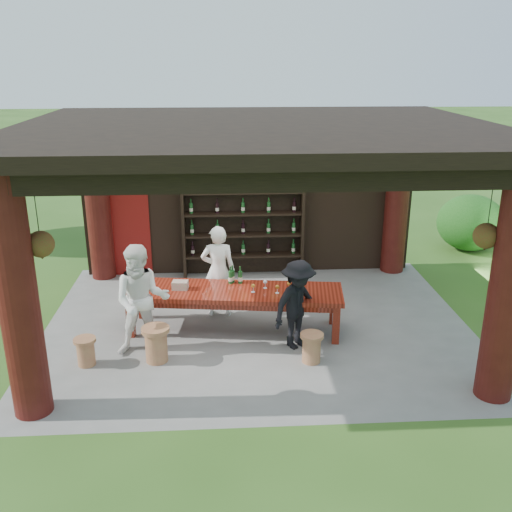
{
  "coord_description": "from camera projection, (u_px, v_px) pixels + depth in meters",
  "views": [
    {
      "loc": [
        -0.58,
        -9.09,
        4.49
      ],
      "look_at": [
        0.0,
        0.4,
        1.15
      ],
      "focal_mm": 40.0,
      "sensor_mm": 36.0,
      "label": 1
    }
  ],
  "objects": [
    {
      "name": "napkin_basket",
      "position": [
        180.0,
        285.0,
        9.67
      ],
      "size": [
        0.28,
        0.21,
        0.14
      ],
      "primitive_type": "cube",
      "rotation": [
        0.0,
        0.0,
        -0.13
      ],
      "color": "#BF6672",
      "rests_on": "tasting_table"
    },
    {
      "name": "guest_man",
      "position": [
        298.0,
        305.0,
        9.11
      ],
      "size": [
        1.1,
        1.01,
        1.48
      ],
      "primitive_type": "imported",
      "rotation": [
        0.0,
        0.0,
        0.63
      ],
      "color": "black",
      "rests_on": "ground"
    },
    {
      "name": "stool_near_left",
      "position": [
        156.0,
        343.0,
        8.8
      ],
      "size": [
        0.43,
        0.43,
        0.57
      ],
      "rotation": [
        0.0,
        0.0,
        -0.04
      ],
      "color": "#98593D",
      "rests_on": "ground"
    },
    {
      "name": "stool_near_right",
      "position": [
        312.0,
        347.0,
        8.79
      ],
      "size": [
        0.36,
        0.36,
        0.48
      ],
      "rotation": [
        0.0,
        0.0,
        -0.07
      ],
      "color": "#98593D",
      "rests_on": "ground"
    },
    {
      "name": "table_glasses",
      "position": [
        277.0,
        287.0,
        9.57
      ],
      "size": [
        0.86,
        0.33,
        0.15
      ],
      "color": "silver",
      "rests_on": "tasting_table"
    },
    {
      "name": "wine_shelf",
      "position": [
        243.0,
        225.0,
        12.01
      ],
      "size": [
        2.56,
        0.39,
        2.25
      ],
      "color": "black",
      "rests_on": "ground"
    },
    {
      "name": "table_bottles",
      "position": [
        234.0,
        275.0,
        9.9
      ],
      "size": [
        0.25,
        0.13,
        0.31
      ],
      "color": "#194C1E",
      "rests_on": "tasting_table"
    },
    {
      "name": "tasting_table",
      "position": [
        234.0,
        296.0,
        9.7
      ],
      "size": [
        3.76,
        1.41,
        0.75
      ],
      "rotation": [
        0.0,
        0.0,
        -0.13
      ],
      "color": "#54160C",
      "rests_on": "ground"
    },
    {
      "name": "stool_far_left",
      "position": [
        86.0,
        351.0,
        8.7
      ],
      "size": [
        0.34,
        0.34,
        0.45
      ],
      "rotation": [
        0.0,
        0.0,
        -0.1
      ],
      "color": "#98593D",
      "rests_on": "ground"
    },
    {
      "name": "host",
      "position": [
        218.0,
        271.0,
        10.23
      ],
      "size": [
        0.63,
        0.43,
        1.69
      ],
      "primitive_type": "imported",
      "rotation": [
        0.0,
        0.0,
        3.1
      ],
      "color": "white",
      "rests_on": "ground"
    },
    {
      "name": "guest_woman",
      "position": [
        142.0,
        301.0,
        8.85
      ],
      "size": [
        0.92,
        0.75,
        1.81
      ],
      "primitive_type": "imported",
      "rotation": [
        0.0,
        0.0,
        0.07
      ],
      "color": "white",
      "rests_on": "ground"
    },
    {
      "name": "shrubs",
      "position": [
        419.0,
        267.0,
        11.28
      ],
      "size": [
        16.1,
        7.69,
        1.36
      ],
      "color": "#194C14",
      "rests_on": "ground"
    },
    {
      "name": "pavilion",
      "position": [
        255.0,
        202.0,
        9.78
      ],
      "size": [
        7.5,
        6.0,
        3.6
      ],
      "color": "slate",
      "rests_on": "ground"
    },
    {
      "name": "trees",
      "position": [
        434.0,
        120.0,
        10.62
      ],
      "size": [
        21.38,
        11.99,
        4.8
      ],
      "color": "#3F2819",
      "rests_on": "ground"
    },
    {
      "name": "ground",
      "position": [
        257.0,
        325.0,
        10.09
      ],
      "size": [
        90.0,
        90.0,
        0.0
      ],
      "primitive_type": "plane",
      "color": "#2D5119",
      "rests_on": "ground"
    }
  ]
}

